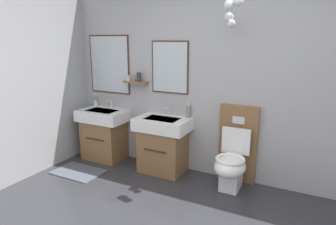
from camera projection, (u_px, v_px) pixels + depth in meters
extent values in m
cube|color=#A8A8AA|center=(229.00, 79.00, 3.74)|extent=(4.83, 0.12, 2.62)
cube|color=#4C301E|center=(110.00, 65.00, 4.46)|extent=(0.71, 0.02, 0.86)
cube|color=silver|center=(109.00, 65.00, 4.45)|extent=(0.67, 0.01, 0.82)
cube|color=#4C301E|center=(170.00, 67.00, 4.01)|extent=(0.55, 0.02, 0.71)
cube|color=silver|center=(170.00, 67.00, 4.00)|extent=(0.51, 0.01, 0.67)
cube|color=brown|center=(136.00, 82.00, 4.23)|extent=(0.36, 0.14, 0.02)
cylinder|color=silver|center=(128.00, 78.00, 4.26)|extent=(0.06, 0.06, 0.08)
cone|color=gray|center=(134.00, 77.00, 4.24)|extent=(0.04, 0.04, 0.12)
cylinder|color=#333338|center=(139.00, 77.00, 4.20)|extent=(0.06, 0.06, 0.13)
sphere|color=silver|center=(229.00, 5.00, 3.08)|extent=(0.11, 0.11, 0.11)
sphere|color=silver|center=(238.00, 1.00, 3.02)|extent=(0.10, 0.10, 0.10)
sphere|color=silver|center=(231.00, 24.00, 3.25)|extent=(0.09, 0.09, 0.09)
sphere|color=silver|center=(229.00, 17.00, 3.30)|extent=(0.11, 0.11, 0.11)
cube|color=#474C56|center=(78.00, 172.00, 4.11)|extent=(0.68, 0.44, 0.01)
cube|color=brown|center=(105.00, 139.00, 4.56)|extent=(0.59, 0.45, 0.60)
cube|color=#3B2919|center=(94.00, 139.00, 4.34)|extent=(0.33, 0.01, 0.02)
cube|color=white|center=(104.00, 115.00, 4.47)|extent=(0.73, 0.49, 0.17)
cube|color=silver|center=(102.00, 111.00, 4.42)|extent=(0.45, 0.27, 0.03)
cylinder|color=silver|center=(111.00, 104.00, 4.60)|extent=(0.03, 0.03, 0.11)
cylinder|color=silver|center=(109.00, 102.00, 4.54)|extent=(0.02, 0.11, 0.02)
cube|color=brown|center=(163.00, 150.00, 4.10)|extent=(0.59, 0.45, 0.60)
cube|color=#3B2919|center=(155.00, 151.00, 3.89)|extent=(0.33, 0.01, 0.02)
cube|color=white|center=(163.00, 124.00, 4.01)|extent=(0.73, 0.49, 0.17)
cube|color=silver|center=(162.00, 120.00, 3.97)|extent=(0.45, 0.27, 0.03)
cylinder|color=silver|center=(170.00, 111.00, 4.15)|extent=(0.03, 0.03, 0.11)
cylinder|color=silver|center=(168.00, 108.00, 4.09)|extent=(0.02, 0.11, 0.02)
cube|color=brown|center=(238.00, 144.00, 3.78)|extent=(0.48, 0.10, 1.00)
cube|color=silver|center=(238.00, 120.00, 3.66)|extent=(0.15, 0.01, 0.09)
cube|color=white|center=(231.00, 176.00, 3.63)|extent=(0.22, 0.30, 0.34)
ellipsoid|color=white|center=(230.00, 167.00, 3.53)|extent=(0.37, 0.46, 0.24)
torus|color=white|center=(230.00, 159.00, 3.51)|extent=(0.35, 0.35, 0.04)
cube|color=white|center=(236.00, 141.00, 3.66)|extent=(0.35, 0.03, 0.33)
cylinder|color=silver|center=(96.00, 103.00, 4.71)|extent=(0.07, 0.07, 0.09)
cylinder|color=yellow|center=(96.00, 100.00, 4.69)|extent=(0.03, 0.02, 0.16)
cube|color=white|center=(96.00, 95.00, 4.66)|extent=(0.02, 0.02, 0.03)
cylinder|color=yellow|center=(96.00, 100.00, 4.71)|extent=(0.02, 0.03, 0.16)
cube|color=white|center=(97.00, 95.00, 4.70)|extent=(0.01, 0.02, 0.03)
cylinder|color=#2D84DB|center=(95.00, 99.00, 4.70)|extent=(0.01, 0.03, 0.17)
cube|color=white|center=(94.00, 94.00, 4.67)|extent=(0.01, 0.02, 0.03)
cylinder|color=#2D84DB|center=(95.00, 100.00, 4.68)|extent=(0.02, 0.02, 0.17)
cube|color=white|center=(95.00, 94.00, 4.66)|extent=(0.01, 0.02, 0.03)
cylinder|color=gray|center=(188.00, 112.00, 4.00)|extent=(0.06, 0.06, 0.16)
cylinder|color=silver|center=(189.00, 104.00, 3.97)|extent=(0.02, 0.02, 0.04)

